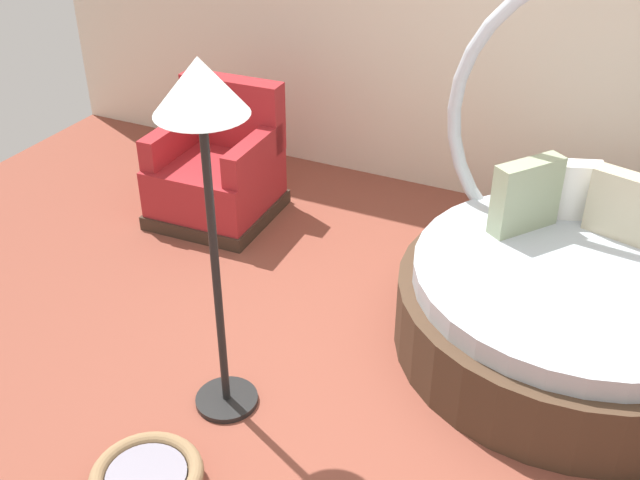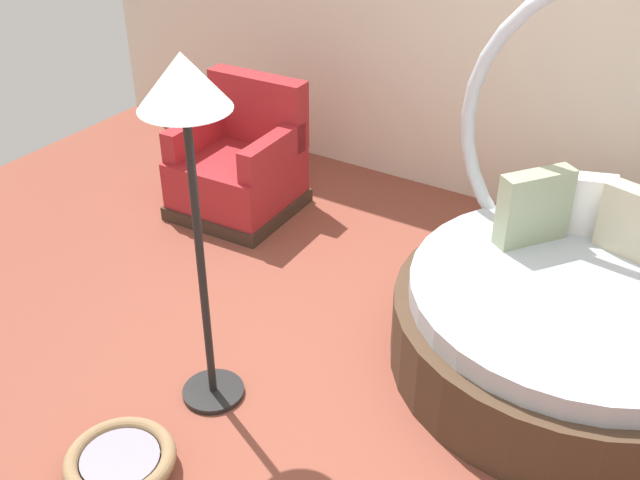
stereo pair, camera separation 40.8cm
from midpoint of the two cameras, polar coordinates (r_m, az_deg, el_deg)
ground_plane at (r=3.98m, az=7.93°, el=-12.89°), size 8.00×8.00×0.02m
back_wall at (r=5.36m, az=20.85°, el=15.70°), size 8.00×0.12×2.93m
round_daybed at (r=4.33m, az=21.73°, el=-4.35°), size 1.93×1.93×2.03m
red_armchair at (r=5.51m, az=-3.88°, el=5.43°), size 0.83×0.83×0.94m
pet_basket at (r=3.68m, az=-11.55°, el=-16.19°), size 0.51×0.51×0.13m
floor_lamp at (r=3.20m, az=-6.37°, el=8.90°), size 0.40×0.40×1.82m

